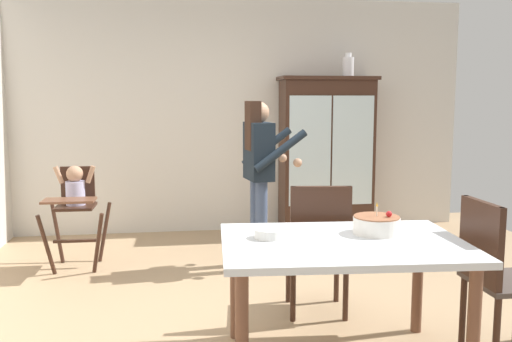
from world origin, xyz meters
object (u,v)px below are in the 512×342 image
at_px(dining_chair_far_side, 318,241).
at_px(dining_chair_right_end, 495,268).
at_px(dining_table, 343,256).
at_px(birthday_cake, 376,225).
at_px(serving_bowl, 269,233).
at_px(adult_person, 260,163).
at_px(ceramic_vase, 348,66).
at_px(high_chair_with_toddler, 75,198).
at_px(china_cabinet, 326,155).

relative_size(dining_chair_far_side, dining_chair_right_end, 1.00).
distance_m(dining_table, birthday_cake, 0.32).
relative_size(serving_bowl, dining_chair_right_end, 0.19).
distance_m(adult_person, serving_bowl, 1.83).
bearing_deg(ceramic_vase, high_chair_with_toddler, -160.06).
bearing_deg(high_chair_with_toddler, dining_table, -48.47).
bearing_deg(high_chair_with_toddler, adult_person, -7.10).
bearing_deg(dining_chair_right_end, dining_table, 85.85).
distance_m(high_chair_with_toddler, dining_table, 2.84).
distance_m(high_chair_with_toddler, dining_chair_right_end, 3.55).
xyz_separation_m(china_cabinet, birthday_cake, (-0.55, -3.08, -0.11)).
height_order(dining_table, serving_bowl, serving_bowl).
distance_m(dining_table, dining_chair_far_side, 0.71).
xyz_separation_m(birthday_cake, dining_chair_right_end, (0.66, -0.20, -0.24)).
height_order(china_cabinet, dining_table, china_cabinet).
height_order(china_cabinet, high_chair_with_toddler, china_cabinet).
bearing_deg(ceramic_vase, dining_chair_far_side, -111.73).
distance_m(adult_person, dining_chair_far_side, 1.31).
xyz_separation_m(ceramic_vase, dining_table, (-1.04, -3.21, -1.28)).
bearing_deg(high_chair_with_toddler, china_cabinet, 22.48).
bearing_deg(birthday_cake, adult_person, 103.59).
relative_size(china_cabinet, dining_table, 1.24).
bearing_deg(serving_bowl, dining_table, -16.18).
height_order(ceramic_vase, adult_person, ceramic_vase).
bearing_deg(ceramic_vase, birthday_cake, -104.47).
height_order(china_cabinet, birthday_cake, china_cabinet).
relative_size(serving_bowl, dining_chair_far_side, 0.19).
bearing_deg(birthday_cake, dining_chair_far_side, 109.49).
relative_size(adult_person, dining_chair_right_end, 1.59).
xyz_separation_m(adult_person, dining_table, (0.19, -1.92, -0.32)).
distance_m(high_chair_with_toddler, dining_chair_far_side, 2.39).
distance_m(china_cabinet, dining_table, 3.31).
height_order(china_cabinet, serving_bowl, china_cabinet).
bearing_deg(dining_chair_far_side, dining_chair_right_end, 145.09).
bearing_deg(birthday_cake, dining_table, -152.65).
distance_m(china_cabinet, birthday_cake, 3.13).
xyz_separation_m(adult_person, serving_bowl, (-0.22, -1.81, -0.20)).
distance_m(dining_table, dining_chair_right_end, 0.92).
xyz_separation_m(serving_bowl, dining_chair_far_side, (0.45, 0.58, -0.21)).
relative_size(china_cabinet, birthday_cake, 6.44).
height_order(china_cabinet, adult_person, china_cabinet).
height_order(adult_person, serving_bowl, adult_person).
bearing_deg(ceramic_vase, china_cabinet, -179.13).
relative_size(dining_table, serving_bowl, 8.09).
distance_m(ceramic_vase, dining_chair_far_side, 3.02).
xyz_separation_m(china_cabinet, ceramic_vase, (0.24, 0.00, 1.01)).
bearing_deg(high_chair_with_toddler, birthday_cake, -43.12).
distance_m(high_chair_with_toddler, serving_bowl, 2.50).
xyz_separation_m(ceramic_vase, adult_person, (-1.23, -1.28, -0.95)).
distance_m(china_cabinet, ceramic_vase, 1.04).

